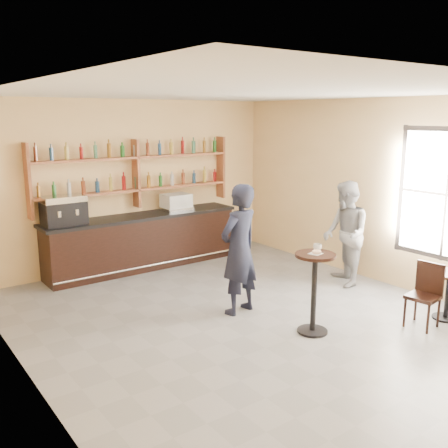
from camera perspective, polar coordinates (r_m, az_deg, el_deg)
floor at (r=7.39m, az=2.46°, el=-10.79°), size 7.00×7.00×0.00m
ceiling at (r=6.81m, az=2.72°, el=14.83°), size 7.00×7.00×0.00m
wall_back at (r=9.86m, az=-10.31°, el=4.55°), size 7.00×0.00×7.00m
wall_left at (r=5.60m, az=-22.12°, el=-2.05°), size 0.00×7.00×7.00m
wall_right at (r=9.09m, az=17.52°, el=3.52°), size 0.00×7.00×7.00m
window_pane at (r=8.42m, az=24.10°, el=3.05°), size 0.00×2.00×2.00m
window_frame at (r=8.42m, az=24.08°, el=3.05°), size 0.04×1.70×2.10m
shelf_unit at (r=9.72m, az=-10.02°, el=5.69°), size 4.00×0.26×1.40m
liquor_bottles at (r=9.70m, az=-10.05°, el=6.69°), size 3.68×0.10×1.00m
bar_counter at (r=9.75m, az=-9.20°, el=-1.96°), size 3.86×0.75×1.04m
espresso_machine at (r=9.03m, az=-17.86°, el=1.49°), size 0.72×0.47×0.51m
pastry_case at (r=9.96m, az=-5.50°, el=2.50°), size 0.58×0.48×0.33m
pedestal_table at (r=6.88m, az=10.23°, el=-7.82°), size 0.56×0.56×1.11m
napkin at (r=6.71m, az=10.41°, el=-3.34°), size 0.18×0.18×0.00m
donut at (r=6.70m, az=10.54°, el=-3.15°), size 0.13×0.13×0.04m
cup_pedestal at (r=6.86m, az=10.63°, el=-2.62°), size 0.14×0.14×0.09m
man_main at (r=7.33m, az=1.74°, el=-2.93°), size 0.79×0.60×1.94m
cafe_table at (r=7.96m, az=24.17°, el=-7.48°), size 0.74×0.74×0.70m
chair_west at (r=7.50m, az=21.79°, el=-7.66°), size 0.44×0.44×0.90m
patron_second at (r=8.81m, az=13.70°, el=-1.09°), size 1.05×1.11×1.82m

